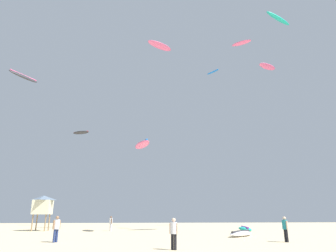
% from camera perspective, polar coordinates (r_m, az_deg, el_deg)
% --- Properties ---
extents(person_foreground, '(0.48, 0.39, 1.71)m').
position_cam_1_polar(person_foreground, '(17.58, 1.13, -19.88)').
color(person_foreground, black).
rests_on(person_foreground, ground).
extents(person_midground, '(0.38, 0.52, 1.70)m').
position_cam_1_polar(person_midground, '(37.77, -11.13, -18.00)').
color(person_midground, silver).
rests_on(person_midground, ground).
extents(person_left, '(0.44, 0.47, 1.79)m').
position_cam_1_polar(person_left, '(23.56, -21.01, -17.95)').
color(person_left, navy).
rests_on(person_left, ground).
extents(person_right, '(0.40, 0.58, 1.75)m').
position_cam_1_polar(person_right, '(23.90, 21.97, -17.88)').
color(person_right, black).
rests_on(person_right, ground).
extents(kite_grounded_near, '(3.70, 4.06, 0.54)m').
position_cam_1_polar(kite_grounded_near, '(28.86, 14.11, -19.74)').
color(kite_grounded_near, white).
rests_on(kite_grounded_near, ground).
extents(kite_grounded_mid, '(2.14, 4.87, 0.61)m').
position_cam_1_polar(kite_grounded_mid, '(37.30, 14.82, -18.90)').
color(kite_grounded_mid, '#19B29E').
rests_on(kite_grounded_mid, ground).
extents(lifeguard_tower, '(2.30, 2.30, 4.15)m').
position_cam_1_polar(lifeguard_tower, '(40.25, -23.29, -13.96)').
color(lifeguard_tower, '#8C704C').
rests_on(lifeguard_tower, ground).
extents(kite_aloft_0, '(4.14, 3.26, 0.70)m').
position_cam_1_polar(kite_aloft_0, '(44.38, -1.62, 15.44)').
color(kite_aloft_0, '#E5598C').
extents(kite_aloft_1, '(3.39, 2.22, 0.62)m').
position_cam_1_polar(kite_aloft_1, '(55.37, -16.69, -1.23)').
color(kite_aloft_1, '#2D2D33').
extents(kite_aloft_2, '(2.24, 2.62, 0.59)m').
position_cam_1_polar(kite_aloft_2, '(54.47, 8.79, 10.41)').
color(kite_aloft_2, blue).
extents(kite_aloft_3, '(4.50, 3.36, 1.15)m').
position_cam_1_polar(kite_aloft_3, '(41.40, 20.76, 19.10)').
color(kite_aloft_3, '#19B29E').
extents(kite_aloft_4, '(2.68, 2.25, 0.41)m').
position_cam_1_polar(kite_aloft_4, '(43.48, 14.19, 15.49)').
color(kite_aloft_4, '#E5598C').
extents(kite_aloft_5, '(2.42, 4.59, 0.57)m').
position_cam_1_polar(kite_aloft_5, '(35.15, -5.10, -3.67)').
color(kite_aloft_5, '#E5598C').
extents(kite_aloft_6, '(4.00, 2.65, 0.92)m').
position_cam_1_polar(kite_aloft_6, '(56.21, 18.87, 10.96)').
color(kite_aloft_6, '#E5598C').
extents(kite_aloft_7, '(3.02, 3.66, 0.92)m').
position_cam_1_polar(kite_aloft_7, '(39.60, -26.46, 8.68)').
color(kite_aloft_7, '#2D2D33').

